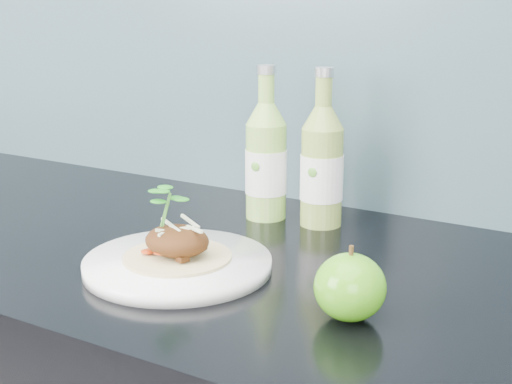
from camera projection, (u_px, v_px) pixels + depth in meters
The scene contains 5 objects.
dinner_plate at pixel (178, 264), 0.90m from camera, with size 0.25×0.25×0.02m.
pork_taco at pixel (177, 237), 0.89m from camera, with size 0.14×0.14×0.09m.
green_apple at pixel (350, 287), 0.76m from camera, with size 0.10×0.10×0.08m.
cider_bottle_left at pixel (266, 161), 1.10m from camera, with size 0.09×0.09×0.24m.
cider_bottle_right at pixel (322, 167), 1.07m from camera, with size 0.08×0.08×0.24m.
Camera 1 is at (0.44, 0.93, 1.23)m, focal length 50.00 mm.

